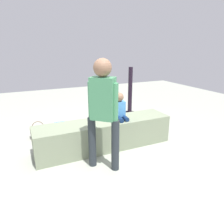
{
  "coord_description": "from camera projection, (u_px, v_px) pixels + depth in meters",
  "views": [
    {
      "loc": [
        -1.3,
        -3.17,
        1.77
      ],
      "look_at": [
        0.01,
        -0.29,
        0.76
      ],
      "focal_mm": 32.99,
      "sensor_mm": 36.0,
      "label": 1
    }
  ],
  "objects": [
    {
      "name": "ground_plane",
      "position": [
        105.0,
        147.0,
        3.8
      ],
      "size": [
        12.0,
        12.0,
        0.0
      ],
      "primitive_type": "plane",
      "color": "#A1A696"
    },
    {
      "name": "child_seated",
      "position": [
        120.0,
        108.0,
        3.69
      ],
      "size": [
        0.28,
        0.32,
        0.48
      ],
      "color": "navy",
      "rests_on": "concrete_ledge"
    },
    {
      "name": "cake_box_white",
      "position": [
        125.0,
        123.0,
        4.84
      ],
      "size": [
        0.31,
        0.31,
        0.11
      ],
      "primitive_type": "cube",
      "rotation": [
        0.0,
        0.0,
        0.2
      ],
      "color": "white",
      "rests_on": "ground_plane"
    },
    {
      "name": "adult_standing",
      "position": [
        103.0,
        106.0,
        2.88
      ],
      "size": [
        0.39,
        0.37,
        1.63
      ],
      "color": "#262C32",
      "rests_on": "ground_plane"
    },
    {
      "name": "concrete_ledge",
      "position": [
        105.0,
        134.0,
        3.73
      ],
      "size": [
        2.46,
        0.55,
        0.51
      ],
      "primitive_type": "cube",
      "color": "gray",
      "rests_on": "ground_plane"
    },
    {
      "name": "railing_post",
      "position": [
        130.0,
        97.0,
        5.53
      ],
      "size": [
        0.36,
        0.36,
        1.27
      ],
      "color": "black",
      "rests_on": "ground_plane"
    },
    {
      "name": "handbag_black_leather",
      "position": [
        93.0,
        125.0,
        4.56
      ],
      "size": [
        0.28,
        0.15,
        0.32
      ],
      "color": "black",
      "rests_on": "ground_plane"
    },
    {
      "name": "water_bottle_near_gift",
      "position": [
        137.0,
        127.0,
        4.55
      ],
      "size": [
        0.07,
        0.07,
        0.18
      ],
      "color": "silver",
      "rests_on": "ground_plane"
    },
    {
      "name": "cake_plate",
      "position": [
        104.0,
        118.0,
        3.74
      ],
      "size": [
        0.22,
        0.22,
        0.07
      ],
      "color": "white",
      "rests_on": "concrete_ledge"
    },
    {
      "name": "gift_bag",
      "position": [
        60.0,
        128.0,
        4.38
      ],
      "size": [
        0.22,
        0.09,
        0.29
      ],
      "color": "#4C99E0",
      "rests_on": "ground_plane"
    },
    {
      "name": "handbag_brown_canvas",
      "position": [
        38.0,
        132.0,
        4.15
      ],
      "size": [
        0.31,
        0.12,
        0.35
      ],
      "color": "brown",
      "rests_on": "ground_plane"
    },
    {
      "name": "party_cup_red",
      "position": [
        115.0,
        131.0,
        4.39
      ],
      "size": [
        0.08,
        0.08,
        0.12
      ],
      "primitive_type": "cylinder",
      "color": "red",
      "rests_on": "ground_plane"
    }
  ]
}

